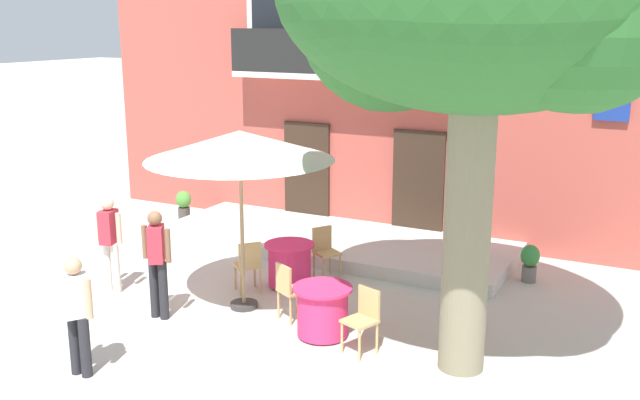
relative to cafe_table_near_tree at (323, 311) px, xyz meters
The scene contains 15 objects.
ground_plane 2.12m from the cafe_table_near_tree, behind, with size 120.00×120.00×0.00m, color beige.
building_facade 8.10m from the cafe_table_near_tree, 103.55° to the left, with size 13.00×5.09×7.50m.
entrance_step_platform 4.24m from the cafe_table_near_tree, 114.12° to the left, with size 7.13×2.64×0.25m, color silver.
cafe_table_near_tree is the anchor object (origin of this frame).
cafe_chair_near_tree_0 0.77m from the cafe_table_near_tree, 14.68° to the right, with size 0.51×0.51×0.91m.
cafe_chair_near_tree_1 0.77m from the cafe_table_near_tree, 158.88° to the left, with size 0.54×0.54×0.91m.
cafe_table_middle 2.13m from the cafe_table_near_tree, 132.55° to the left, with size 0.86×0.86×0.76m.
cafe_chair_middle_0 2.51m from the cafe_table_near_tree, 116.20° to the left, with size 0.55×0.55×0.91m.
cafe_chair_middle_1 2.11m from the cafe_table_near_tree, 153.02° to the left, with size 0.56×0.56×0.91m.
cafe_umbrella 2.77m from the cafe_table_near_tree, 166.44° to the left, with size 2.90×2.90×2.85m.
ground_planter_left 6.96m from the cafe_table_near_tree, 144.18° to the left, with size 0.35×0.35×0.71m.
ground_planter_right 4.28m from the cafe_table_near_tree, 59.32° to the left, with size 0.33×0.33×0.67m.
pedestrian_near_entrance 2.66m from the cafe_table_near_tree, 167.81° to the right, with size 0.53×0.40×1.70m.
pedestrian_mid_plaza 4.01m from the cafe_table_near_tree, behind, with size 0.53×0.39×1.65m.
pedestrian_by_tree 3.38m from the cafe_table_near_tree, 131.95° to the right, with size 0.53×0.40×1.60m.
Camera 1 is at (6.51, -8.85, 4.46)m, focal length 40.65 mm.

